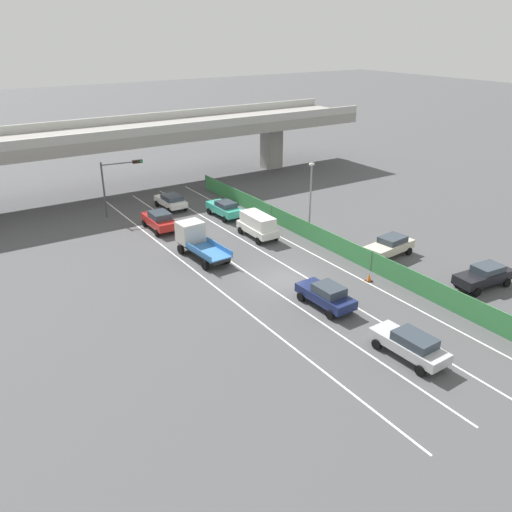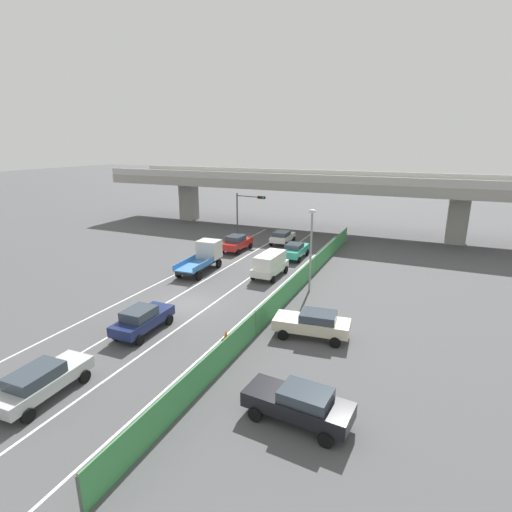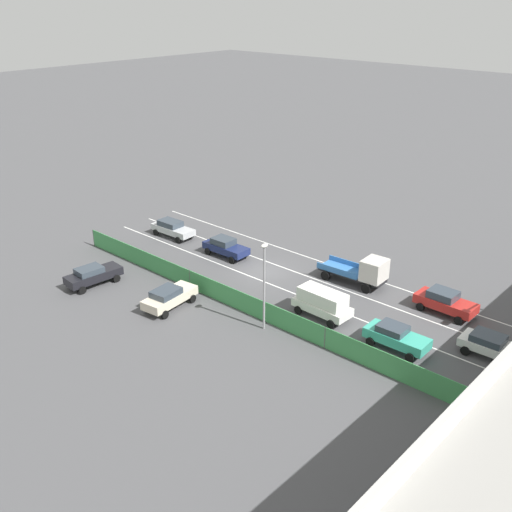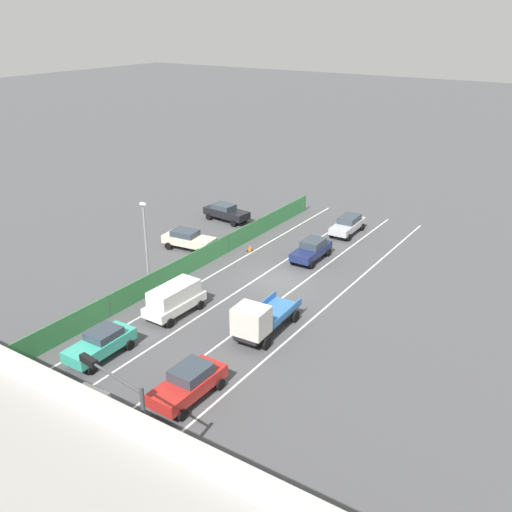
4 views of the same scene
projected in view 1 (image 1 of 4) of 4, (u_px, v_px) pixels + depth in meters
ground_plane at (283, 279)px, 39.62m from camera, size 300.00×300.00×0.00m
lane_line_left_edge at (199, 274)px, 40.45m from camera, size 0.14×44.53×0.01m
lane_line_mid_left at (235, 264)px, 42.08m from camera, size 0.14×44.53×0.01m
lane_line_mid_right at (269, 255)px, 43.71m from camera, size 0.14×44.53×0.01m
lane_line_right_edge at (300, 247)px, 45.34m from camera, size 0.14×44.53×0.01m
elevated_overpass at (135, 136)px, 59.09m from camera, size 58.15×9.07×7.79m
green_fence at (316, 235)px, 45.86m from camera, size 0.10×40.63×1.61m
car_van_white at (258, 224)px, 47.07m from camera, size 2.15×4.52×2.12m
car_sedan_silver at (410, 344)px, 29.91m from camera, size 2.06×4.71×1.61m
car_sedan_navy at (326, 295)px, 35.39m from camera, size 2.05×4.46×1.68m
car_taxi_teal at (224, 208)px, 52.14m from camera, size 2.02×4.42×1.64m
car_sedan_white at (171, 201)px, 54.51m from camera, size 2.16×4.27×1.53m
car_sedan_red at (159, 220)px, 48.86m from camera, size 2.11×4.56×1.77m
flatbed_truck_blue at (196, 239)px, 43.44m from camera, size 2.52×5.80×2.58m
parked_sedan_dark at (484, 275)px, 38.16m from camera, size 4.75×2.23×1.63m
parked_sedan_cream at (390, 246)px, 43.23m from camera, size 4.74×2.42×1.66m
traffic_light at (118, 177)px, 51.44m from camera, size 4.07×0.83×5.53m
street_lamp at (311, 191)px, 46.50m from camera, size 0.60×0.36×6.62m
traffic_cone at (369, 278)px, 39.23m from camera, size 0.47×0.47×0.61m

